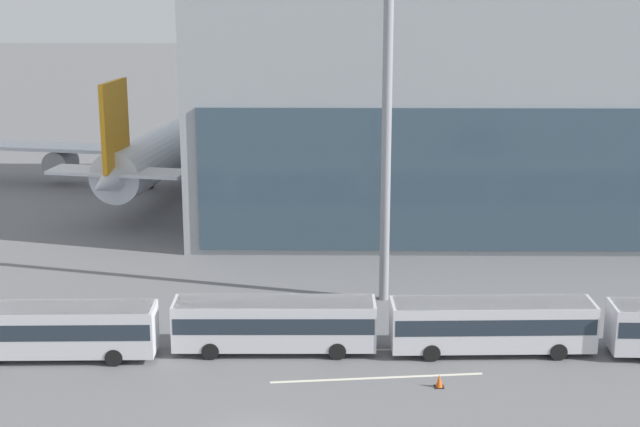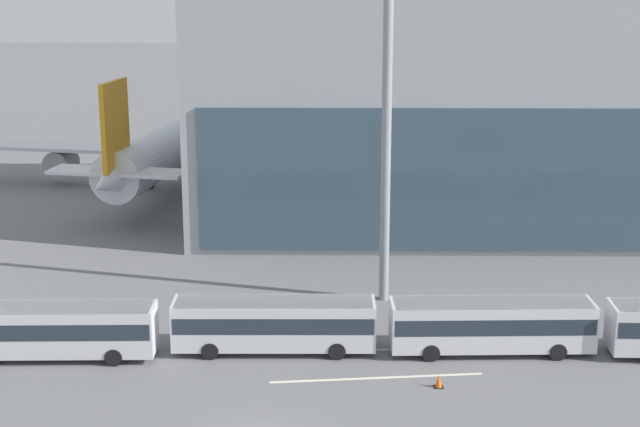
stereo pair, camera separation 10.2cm
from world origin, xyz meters
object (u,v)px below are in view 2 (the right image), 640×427
Objects in this scene: shuttle_bus_2 at (274,322)px; shuttle_bus_3 at (492,323)px; floodlight_mast at (389,8)px; traffic_cone_1 at (439,381)px; airliner_at_gate_far at (179,144)px; shuttle_bus_1 at (52,328)px.

shuttle_bus_2 and shuttle_bus_3 have the same top height.
shuttle_bus_2 is 0.40× the size of floodlight_mast.
floodlight_mast is 41.29× the size of traffic_cone_1.
traffic_cone_1 is (20.85, -46.14, -4.14)m from airliner_at_gate_far.
shuttle_bus_1 is 0.40× the size of floodlight_mast.
floodlight_mast is at bearing 99.28° from traffic_cone_1.
shuttle_bus_3 is 0.40× the size of floodlight_mast.
traffic_cone_1 is (2.26, -13.86, -18.82)m from floodlight_mast.
shuttle_bus_3 is at bearing 0.92° from shuttle_bus_1.
shuttle_bus_3 is at bearing -57.58° from floodlight_mast.
shuttle_bus_1 and shuttle_bus_3 have the same top height.
shuttle_bus_1 is at bearing -171.12° from airliner_at_gate_far.
floodlight_mast is at bearing 120.47° from shuttle_bus_3.
shuttle_bus_1 is at bearing -175.61° from shuttle_bus_2.
airliner_at_gate_far is at bearing 114.31° from traffic_cone_1.
airliner_at_gate_far is 50.80m from traffic_cone_1.
shuttle_bus_3 is 16.48× the size of traffic_cone_1.
shuttle_bus_1 is at bearing 170.36° from traffic_cone_1.
floodlight_mast reaches higher than traffic_cone_1.
shuttle_bus_1 is 1.00× the size of shuttle_bus_3.
shuttle_bus_1 is 12.61m from shuttle_bus_2.
airliner_at_gate_far is 61.30× the size of traffic_cone_1.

